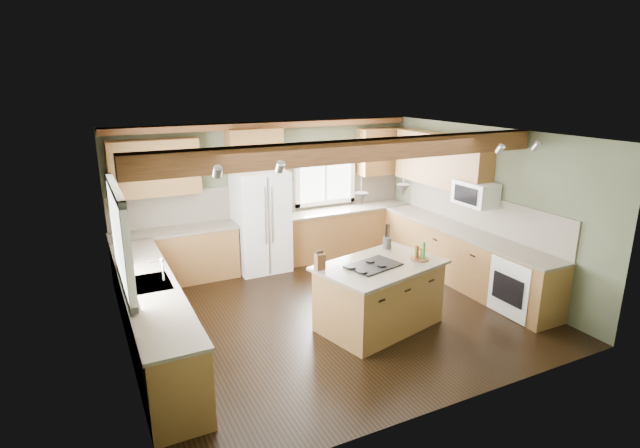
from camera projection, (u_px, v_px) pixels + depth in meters
name	position (u px, v px, depth m)	size (l,w,h in m)	color
floor	(331.00, 312.00, 7.37)	(5.60, 5.60, 0.00)	black
ceiling	(332.00, 135.00, 6.65)	(5.60, 5.60, 0.00)	silver
wall_back	(269.00, 193.00, 9.16)	(5.60, 5.60, 0.00)	#4A523A
wall_left	(119.00, 259.00, 5.81)	(5.00, 5.00, 0.00)	#4A523A
wall_right	(482.00, 206.00, 8.21)	(5.00, 5.00, 0.00)	#4A523A
ceiling_beam	(357.00, 151.00, 6.12)	(5.55, 0.26, 0.26)	#4D2616
soffit_trim	(269.00, 125.00, 8.73)	(5.55, 0.20, 0.10)	#4D2616
backsplash_back	(269.00, 198.00, 9.17)	(5.58, 0.03, 0.58)	brown
backsplash_right	(479.00, 211.00, 8.27)	(0.03, 3.70, 0.58)	brown
base_cab_back_left	(176.00, 257.00, 8.38)	(2.02, 0.60, 0.88)	brown
counter_back_left	(174.00, 231.00, 8.25)	(2.06, 0.64, 0.04)	brown
base_cab_back_right	(347.00, 232.00, 9.78)	(2.62, 0.60, 0.88)	brown
counter_back_right	(347.00, 209.00, 9.65)	(2.66, 0.64, 0.04)	brown
base_cab_left	(152.00, 318.00, 6.23)	(0.60, 3.70, 0.88)	brown
counter_left	(149.00, 284.00, 6.10)	(0.64, 3.74, 0.04)	brown
base_cab_right	(462.00, 257.00, 8.36)	(0.60, 3.70, 0.88)	brown
counter_right	(464.00, 231.00, 8.23)	(0.64, 3.74, 0.04)	brown
upper_cab_back_left	(155.00, 168.00, 7.98)	(1.40, 0.35, 0.90)	brown
upper_cab_over_fridge	(255.00, 149.00, 8.64)	(0.96, 0.35, 0.70)	brown
upper_cab_right	(441.00, 160.00, 8.72)	(0.35, 2.20, 0.90)	brown
upper_cab_back_corner	(380.00, 151.00, 9.81)	(0.90, 0.35, 0.90)	brown
window_left	(118.00, 237.00, 5.80)	(0.04, 1.60, 1.05)	white
window_back	(325.00, 175.00, 9.56)	(1.10, 0.04, 1.00)	white
sink	(149.00, 284.00, 6.10)	(0.50, 0.65, 0.03)	#262628
faucet	(163.00, 271.00, 6.13)	(0.02, 0.02, 0.28)	#B2B2B7
dishwasher	(173.00, 371.00, 5.12)	(0.60, 0.60, 0.84)	white
oven	(523.00, 286.00, 7.24)	(0.60, 0.72, 0.84)	white
microwave	(475.00, 194.00, 8.00)	(0.40, 0.70, 0.38)	white
pendant_left	(361.00, 199.00, 6.21)	(0.18, 0.18, 0.16)	#B2B2B7
pendant_right	(403.00, 190.00, 6.70)	(0.18, 0.18, 0.16)	#B2B2B7
refrigerator	(261.00, 221.00, 8.82)	(0.90, 0.74, 1.80)	white
island	(379.00, 296.00, 6.86)	(1.59, 0.97, 0.88)	olive
island_top	(380.00, 265.00, 6.73)	(1.70, 1.08, 0.04)	brown
cooktop	(374.00, 265.00, 6.64)	(0.69, 0.46, 0.02)	black
knife_block	(320.00, 262.00, 6.51)	(0.13, 0.09, 0.21)	#58351A
utensil_crock	(387.00, 243.00, 7.32)	(0.13, 0.13, 0.17)	#443B37
bottle_tray	(420.00, 251.00, 6.85)	(0.26, 0.26, 0.24)	brown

